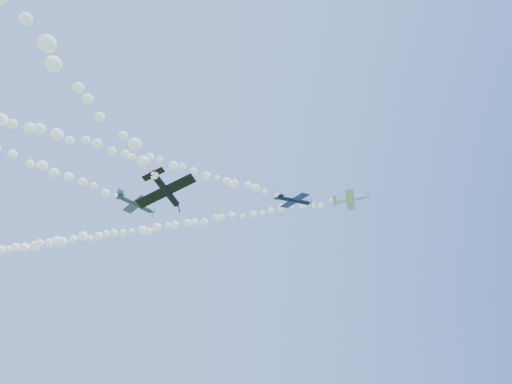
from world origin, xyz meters
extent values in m
cylinder|color=silver|center=(22.94, 4.23, 52.79)|extent=(5.86, 3.75, 1.03)
cone|color=silver|center=(25.98, 2.83, 52.88)|extent=(1.05, 1.08, 0.85)
cone|color=#A62F13|center=(26.40, 2.63, 52.89)|extent=(0.42, 0.41, 0.30)
cube|color=black|center=(26.29, 2.68, 52.89)|extent=(0.21, 0.26, 1.97)
cube|color=silver|center=(23.18, 4.13, 52.67)|extent=(4.60, 7.58, 0.72)
cube|color=silver|center=(20.40, 5.40, 52.77)|extent=(1.92, 2.80, 0.29)
cube|color=#A62F13|center=(20.30, 5.40, 53.33)|extent=(0.99, 0.56, 1.27)
sphere|color=black|center=(23.71, 3.84, 53.20)|extent=(1.02, 1.02, 0.81)
cylinder|color=#0E173D|center=(10.08, 0.07, 47.78)|extent=(6.42, 1.11, 1.53)
cone|color=#0E173D|center=(13.40, 0.86, 48.13)|extent=(0.84, 0.89, 0.94)
cone|color=silver|center=(13.86, 0.97, 48.18)|extent=(0.35, 0.31, 0.33)
cube|color=black|center=(13.74, 0.94, 48.17)|extent=(0.16, 0.71, 1.97)
cube|color=#0E173D|center=(10.34, 0.16, 47.69)|extent=(3.50, 7.70, 2.35)
cube|color=#0E173D|center=(7.32, -0.61, 47.54)|extent=(1.56, 2.79, 0.89)
cube|color=silver|center=(7.22, -0.79, 48.09)|extent=(1.04, 0.67, 1.34)
sphere|color=black|center=(10.93, 0.16, 48.26)|extent=(0.95, 1.10, 1.01)
cylinder|color=#36404F|center=(-17.26, 2.73, 45.04)|extent=(6.22, 2.85, 1.29)
cone|color=#36404F|center=(-14.30, 4.33, 44.81)|extent=(1.00, 1.05, 0.89)
cone|color=navy|center=(-13.88, 4.55, 44.78)|extent=(0.41, 0.38, 0.31)
cube|color=black|center=(-13.99, 4.49, 44.79)|extent=(0.38, 0.38, 1.97)
cube|color=#36404F|center=(-17.05, 2.87, 44.90)|extent=(4.91, 7.47, 1.52)
cube|color=#36404F|center=(-19.72, 1.40, 45.28)|extent=(2.02, 2.79, 0.59)
cube|color=navy|center=(-19.72, 1.29, 45.84)|extent=(1.08, 0.69, 1.31)
sphere|color=black|center=(-16.43, 3.10, 45.37)|extent=(1.10, 1.09, 0.91)
cylinder|color=black|center=(-11.21, -17.47, 33.46)|extent=(2.00, 6.10, 1.09)
cone|color=black|center=(-9.57, -14.65, 33.32)|extent=(0.94, 0.87, 0.84)
cone|color=yellow|center=(-9.35, -14.26, 33.30)|extent=(0.34, 0.36, 0.30)
cube|color=black|center=(-9.41, -14.36, 33.30)|extent=(0.64, 0.49, 1.85)
cube|color=black|center=(-11.05, -17.27, 33.33)|extent=(6.92, 4.77, 2.62)
cube|color=black|center=(-12.58, -19.80, 33.62)|extent=(2.60, 1.96, 0.96)
cube|color=yellow|center=(-12.77, -19.76, 34.14)|extent=(0.87, 1.10, 1.21)
sphere|color=black|center=(-10.88, -16.65, 33.78)|extent=(1.15, 1.10, 0.95)
camera|label=1|loc=(-8.27, -58.75, 2.00)|focal=30.00mm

